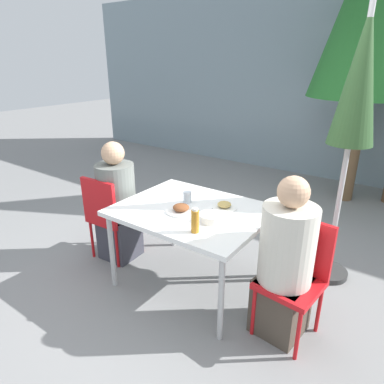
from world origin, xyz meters
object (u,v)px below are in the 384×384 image
(chair_right, at_px, (296,270))
(salad_bowl, at_px, (211,218))
(bottle, at_px, (195,221))
(closed_umbrella, at_px, (358,89))
(drinking_cup, at_px, (187,197))
(person_left, at_px, (117,206))
(chair_left, at_px, (108,212))
(person_right, at_px, (285,265))

(chair_right, relative_size, salad_bowl, 4.61)
(chair_right, xyz_separation_m, bottle, (-0.66, -0.30, 0.31))
(chair_right, bearing_deg, closed_umbrella, -86.73)
(closed_umbrella, relative_size, drinking_cup, 22.87)
(bottle, distance_m, salad_bowl, 0.23)
(chair_right, relative_size, drinking_cup, 8.61)
(bottle, xyz_separation_m, salad_bowl, (0.00, 0.22, -0.06))
(person_left, relative_size, drinking_cup, 11.86)
(drinking_cup, bearing_deg, bottle, -48.16)
(chair_right, relative_size, bottle, 4.63)
(chair_left, height_order, salad_bowl, chair_left)
(person_right, height_order, closed_umbrella, closed_umbrella)
(chair_left, relative_size, salad_bowl, 4.61)
(chair_right, xyz_separation_m, closed_umbrella, (0.05, 0.86, 1.17))
(chair_right, xyz_separation_m, salad_bowl, (-0.66, -0.08, 0.25))
(chair_left, distance_m, salad_bowl, 1.18)
(chair_left, bearing_deg, chair_right, 0.26)
(drinking_cup, bearing_deg, person_right, -10.81)
(chair_left, bearing_deg, drinking_cup, 12.27)
(closed_umbrella, bearing_deg, salad_bowl, -127.20)
(chair_right, distance_m, drinking_cup, 1.07)
(chair_left, bearing_deg, person_left, 58.08)
(chair_right, bearing_deg, salad_bowl, 13.17)
(salad_bowl, bearing_deg, chair_left, -178.60)
(chair_left, height_order, person_right, person_right)
(person_left, xyz_separation_m, person_right, (1.71, -0.05, 0.01))
(bottle, bearing_deg, closed_umbrella, 58.31)
(bottle, xyz_separation_m, drinking_cup, (-0.36, 0.41, -0.04))
(chair_left, height_order, bottle, bottle)
(closed_umbrella, bearing_deg, person_right, -96.52)
(chair_right, distance_m, salad_bowl, 0.71)
(chair_left, relative_size, person_right, 0.71)
(person_left, relative_size, chair_right, 1.38)
(chair_right, height_order, closed_umbrella, closed_umbrella)
(person_left, xyz_separation_m, closed_umbrella, (1.82, 0.88, 1.12))
(drinking_cup, height_order, salad_bowl, drinking_cup)
(person_left, bearing_deg, salad_bowl, -5.90)
(chair_left, distance_m, chair_right, 1.82)
(salad_bowl, bearing_deg, closed_umbrella, 52.80)
(person_left, relative_size, closed_umbrella, 0.52)
(chair_right, height_order, bottle, bottle)
(chair_right, relative_size, person_right, 0.71)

